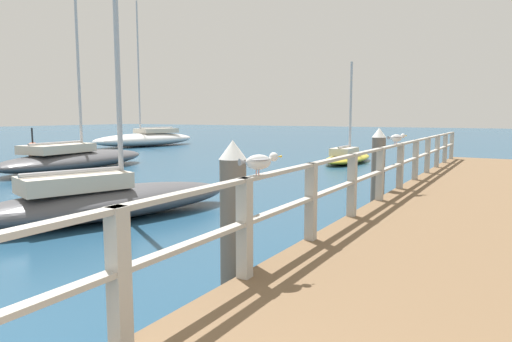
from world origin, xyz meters
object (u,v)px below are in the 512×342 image
seagull_background (397,138)px  channel_buoy (33,150)px  seagull_foreground (259,161)px  boat_0 (146,139)px  dock_piling_near (233,221)px  boat_3 (347,157)px  dock_piling_far (378,169)px  boat_2 (74,158)px  boat_4 (107,199)px

seagull_background → channel_buoy: bearing=-159.2°
seagull_foreground → boat_0: bearing=166.3°
dock_piling_near → channel_buoy: bearing=151.3°
boat_0 → channel_buoy: 8.73m
boat_3 → dock_piling_far: bearing=-68.7°
seagull_background → dock_piling_near: bearing=-60.0°
dock_piling_far → boat_2: 11.88m
boat_2 → boat_4: boat_2 is taller
boat_2 → boat_3: 10.85m
dock_piling_near → boat_3: bearing=104.5°
dock_piling_far → boat_4: 5.53m
channel_buoy → boat_2: bearing=-22.0°
seagull_foreground → channel_buoy: size_ratio=0.31×
seagull_background → boat_2: 12.32m
seagull_background → boat_2: bearing=-154.6°
dock_piling_far → boat_0: (-18.73, 12.86, -0.40)m
seagull_background → boat_0: boat_0 is taller
boat_3 → channel_buoy: size_ratio=3.07×
seagull_foreground → seagull_background: bearing=120.4°
dock_piling_near → seagull_foreground: dock_piling_near is taller
dock_piling_near → seagull_foreground: (0.38, -0.12, 0.67)m
dock_piling_near → dock_piling_far: same height
dock_piling_far → boat_2: size_ratio=0.20×
boat_0 → boat_4: boat_0 is taller
boat_2 → channel_buoy: size_ratio=6.20×
seagull_foreground → boat_0: size_ratio=0.05×
boat_2 → channel_buoy: (-6.06, 2.45, -0.05)m
boat_2 → boat_4: bearing=-40.3°
dock_piling_near → seagull_background: size_ratio=4.13×
boat_4 → boat_3: bearing=106.1°
boat_4 → boat_0: bearing=150.0°
dock_piling_far → boat_3: boat_3 is taller
boat_0 → boat_4: size_ratio=1.63×
boat_0 → boat_3: bearing=175.6°
seagull_background → boat_0: size_ratio=0.05×
dock_piling_far → boat_2: boat_2 is taller
dock_piling_near → boat_4: size_ratio=0.31×
seagull_background → boat_3: boat_3 is taller
boat_3 → boat_4: bearing=-93.8°
boat_0 → boat_3: (14.93, -3.73, -0.22)m
boat_2 → boat_3: bearing=37.4°
seagull_background → boat_4: boat_4 is taller
dock_piling_near → channel_buoy: 20.29m
dock_piling_far → seagull_foreground: dock_piling_far is taller
seagull_background → boat_3: bearing=148.4°
seagull_background → boat_0: 23.12m
dock_piling_near → boat_4: bearing=153.6°
dock_piling_near → boat_4: 4.86m
dock_piling_far → dock_piling_near: bearing=-90.0°
boat_0 → dock_piling_far: bearing=155.2°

